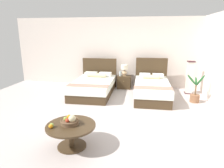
# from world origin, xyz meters

# --- Properties ---
(ground_plane) EXTENTS (9.30, 9.39, 0.02)m
(ground_plane) POSITION_xyz_m (0.00, 0.00, -0.01)
(ground_plane) COLOR #BCB0AC
(wall_back) EXTENTS (9.30, 0.12, 2.69)m
(wall_back) POSITION_xyz_m (0.00, 2.89, 1.35)
(wall_back) COLOR silver
(wall_back) RESTS_ON ground
(bed_near_window) EXTENTS (1.40, 2.23, 1.14)m
(bed_near_window) POSITION_xyz_m (-1.01, 1.50, 0.28)
(bed_near_window) COLOR #402F1C
(bed_near_window) RESTS_ON ground
(bed_near_corner) EXTENTS (1.21, 2.22, 1.20)m
(bed_near_corner) POSITION_xyz_m (1.00, 1.50, 0.30)
(bed_near_corner) COLOR #402F1C
(bed_near_corner) RESTS_ON ground
(nightstand) EXTENTS (0.51, 0.41, 0.49)m
(nightstand) POSITION_xyz_m (-0.04, 2.40, 0.25)
(nightstand) COLOR #402F1C
(nightstand) RESTS_ON ground
(table_lamp) EXTENTS (0.28, 0.28, 0.43)m
(table_lamp) POSITION_xyz_m (-0.04, 2.42, 0.75)
(table_lamp) COLOR tan
(table_lamp) RESTS_ON nightstand
(vase) EXTENTS (0.09, 0.09, 0.18)m
(vase) POSITION_xyz_m (-0.19, 2.36, 0.58)
(vase) COLOR #B1C1C4
(vase) RESTS_ON nightstand
(coffee_table) EXTENTS (0.93, 0.93, 0.45)m
(coffee_table) POSITION_xyz_m (-0.52, -1.86, 0.34)
(coffee_table) COLOR #402F1C
(coffee_table) RESTS_ON ground
(fruit_bowl) EXTENTS (0.35, 0.35, 0.20)m
(fruit_bowl) POSITION_xyz_m (-0.54, -1.83, 0.52)
(fruit_bowl) COLOR brown
(fruit_bowl) RESTS_ON coffee_table
(loose_apple) EXTENTS (0.08, 0.08, 0.08)m
(loose_apple) POSITION_xyz_m (-0.82, -2.02, 0.50)
(loose_apple) COLOR #8EA948
(loose_apple) RESTS_ON coffee_table
(loose_orange) EXTENTS (0.08, 0.08, 0.08)m
(loose_orange) POSITION_xyz_m (-0.82, -2.05, 0.49)
(loose_orange) COLOR orange
(loose_orange) RESTS_ON coffee_table
(floor_lamp_corner) EXTENTS (0.26, 0.26, 1.16)m
(floor_lamp_corner) POSITION_xyz_m (2.31, 2.17, 0.58)
(floor_lamp_corner) COLOR #37181F
(floor_lamp_corner) RESTS_ON ground
(potted_palm) EXTENTS (0.57, 0.49, 0.89)m
(potted_palm) POSITION_xyz_m (2.33, 1.23, 0.24)
(potted_palm) COLOR brown
(potted_palm) RESTS_ON ground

